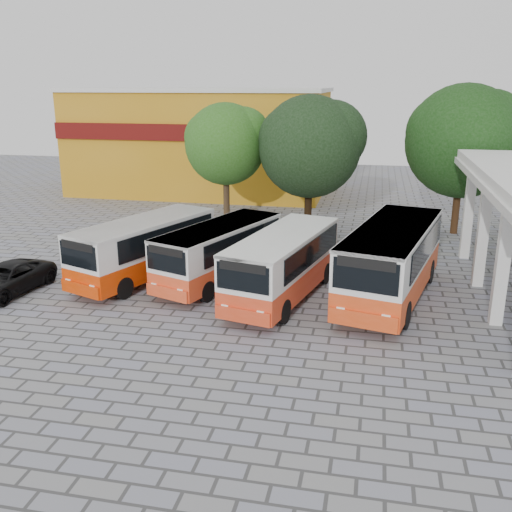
% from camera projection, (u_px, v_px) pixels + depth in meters
% --- Properties ---
extents(ground, '(90.00, 90.00, 0.00)m').
position_uv_depth(ground, '(281.00, 325.00, 21.27)').
color(ground, gray).
rests_on(ground, ground).
extents(shophouse_block, '(20.40, 10.40, 8.30)m').
position_uv_depth(shophouse_block, '(201.00, 141.00, 46.56)').
color(shophouse_block, '#BC7E12').
rests_on(shophouse_block, ground).
extents(bus_far_left, '(4.83, 8.13, 2.74)m').
position_uv_depth(bus_far_left, '(145.00, 245.00, 25.94)').
color(bus_far_left, '#DA3300').
rests_on(bus_far_left, ground).
extents(bus_centre_left, '(4.55, 7.77, 2.62)m').
position_uv_depth(bus_centre_left, '(220.00, 250.00, 25.51)').
color(bus_centre_left, '#ED491E').
rests_on(bus_centre_left, ground).
extents(bus_centre_right, '(3.97, 8.04, 2.76)m').
position_uv_depth(bus_centre_right, '(283.00, 262.00, 23.54)').
color(bus_centre_right, red).
rests_on(bus_centre_right, ground).
extents(bus_far_right, '(4.52, 9.09, 3.11)m').
position_uv_depth(bus_far_right, '(392.00, 258.00, 23.34)').
color(bus_far_right, '#E14213').
rests_on(bus_far_right, ground).
extents(tree_left, '(5.27, 5.02, 7.58)m').
position_uv_depth(tree_left, '(227.00, 141.00, 34.99)').
color(tree_left, '#4B3722').
rests_on(tree_left, ground).
extents(tree_middle, '(6.32, 6.02, 8.08)m').
position_uv_depth(tree_middle, '(311.00, 143.00, 33.50)').
color(tree_middle, black).
rests_on(tree_middle, ground).
extents(tree_right, '(6.84, 6.52, 8.72)m').
position_uv_depth(tree_right, '(465.00, 137.00, 32.69)').
color(tree_right, '#412714').
rests_on(tree_right, ground).
extents(parked_car, '(2.63, 4.77, 1.27)m').
position_uv_depth(parked_car, '(6.00, 279.00, 24.35)').
color(parked_car, black).
rests_on(parked_car, ground).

